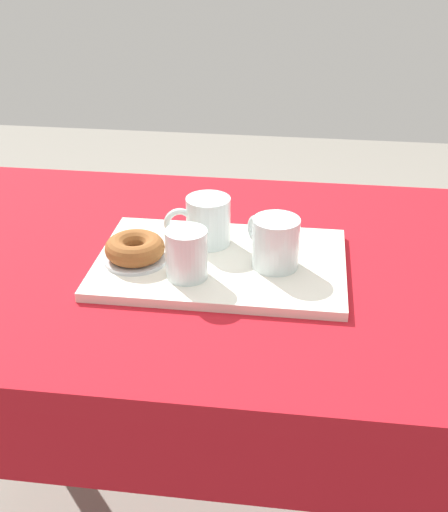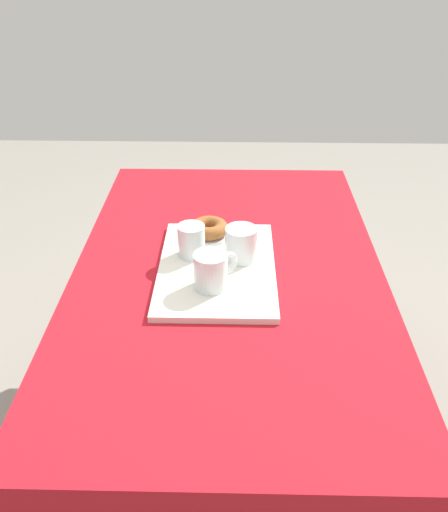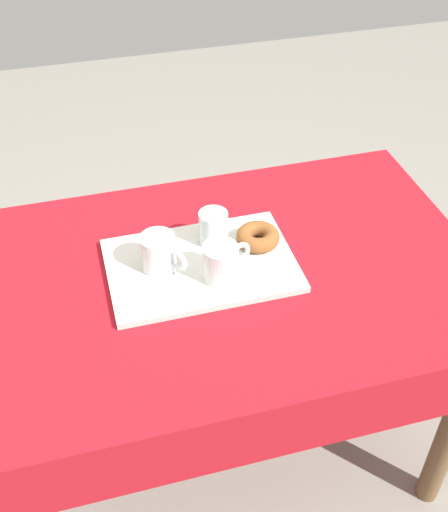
# 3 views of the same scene
# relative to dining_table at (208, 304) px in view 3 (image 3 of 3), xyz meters

# --- Properties ---
(ground_plane) EXTENTS (6.00, 6.00, 0.00)m
(ground_plane) POSITION_rel_dining_table_xyz_m (0.00, 0.00, -0.64)
(ground_plane) COLOR gray
(dining_table) EXTENTS (1.34, 0.82, 0.74)m
(dining_table) POSITION_rel_dining_table_xyz_m (0.00, 0.00, 0.00)
(dining_table) COLOR #A8141E
(dining_table) RESTS_ON ground
(serving_tray) EXTENTS (0.45, 0.30, 0.02)m
(serving_tray) POSITION_rel_dining_table_xyz_m (0.01, -0.03, 0.11)
(serving_tray) COLOR silver
(serving_tray) RESTS_ON dining_table
(tea_mug_left) EXTENTS (0.10, 0.11, 0.09)m
(tea_mug_left) POSITION_rel_dining_table_xyz_m (0.11, -0.04, 0.16)
(tea_mug_left) COLOR silver
(tea_mug_left) RESTS_ON serving_tray
(tea_mug_right) EXTENTS (0.12, 0.08, 0.09)m
(tea_mug_right) POSITION_rel_dining_table_xyz_m (-0.03, 0.03, 0.16)
(tea_mug_right) COLOR silver
(tea_mug_right) RESTS_ON serving_tray
(water_glass_near) EXTENTS (0.07, 0.07, 0.09)m
(water_glass_near) POSITION_rel_dining_table_xyz_m (-0.04, -0.10, 0.16)
(water_glass_near) COLOR silver
(water_glass_near) RESTS_ON serving_tray
(donut_plate_left) EXTENTS (0.11, 0.11, 0.01)m
(donut_plate_left) POSITION_rel_dining_table_xyz_m (-0.14, -0.06, 0.12)
(donut_plate_left) COLOR silver
(donut_plate_left) RESTS_ON serving_tray
(sugar_donut_left) EXTENTS (0.11, 0.11, 0.04)m
(sugar_donut_left) POSITION_rel_dining_table_xyz_m (-0.14, -0.06, 0.14)
(sugar_donut_left) COLOR brown
(sugar_donut_left) RESTS_ON donut_plate_left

